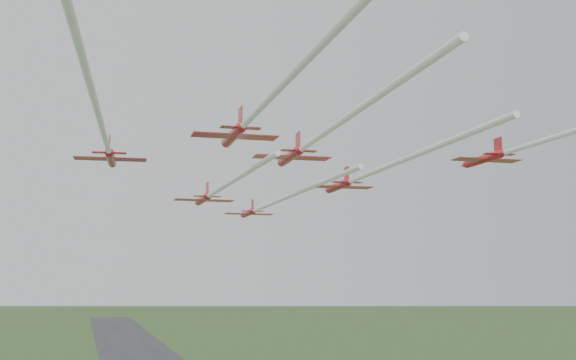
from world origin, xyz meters
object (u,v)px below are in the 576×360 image
object	(u,v)px
jet_row2_right	(367,174)
jet_row3_left	(101,124)
jet_row3_mid	(315,139)
jet_lead	(270,204)
jet_row3_right	(530,145)
jet_row2_left	(216,191)
jet_row4_left	(255,113)

from	to	relation	value
jet_row2_right	jet_row3_left	distance (m)	36.94
jet_row2_right	jet_row3_left	world-z (taller)	jet_row3_left
jet_row3_left	jet_row3_mid	bearing A→B (deg)	20.12
jet_lead	jet_row2_right	xyz separation A→B (m)	(7.92, -17.35, 2.20)
jet_row3_left	jet_row3_right	size ratio (longest dim) A/B	1.44
jet_row2_left	jet_row3_left	size ratio (longest dim) A/B	0.67
jet_row3_left	jet_row4_left	world-z (taller)	jet_row4_left
jet_row3_right	jet_row3_left	bearing A→B (deg)	-175.18
jet_row3_mid	jet_row3_right	distance (m)	23.66
jet_row2_right	jet_row3_right	xyz separation A→B (m)	(12.79, -15.21, 1.63)
jet_row2_right	jet_row3_mid	size ratio (longest dim) A/B	1.03
jet_row3_left	jet_row3_mid	size ratio (longest dim) A/B	1.31
jet_row2_right	jet_row4_left	size ratio (longest dim) A/B	1.17
jet_row2_right	jet_row3_mid	world-z (taller)	jet_row3_mid
jet_row2_left	jet_row3_right	size ratio (longest dim) A/B	0.97
jet_row2_right	jet_row3_left	size ratio (longest dim) A/B	0.78
jet_row2_left	jet_row2_right	distance (m)	19.08
jet_row3_mid	jet_row4_left	xyz separation A→B (m)	(-9.56, -13.29, -0.84)
jet_row2_left	jet_row4_left	world-z (taller)	jet_row4_left
jet_lead	jet_row4_left	xyz separation A→B (m)	(-12.28, -42.62, 2.93)
jet_row3_mid	jet_row4_left	distance (m)	16.40
jet_row3_mid	jet_row3_right	xyz separation A→B (m)	(23.44, -3.23, 0.06)
jet_row3_right	jet_lead	bearing A→B (deg)	123.83
jet_row2_left	jet_row3_mid	world-z (taller)	jet_row3_mid
jet_row3_right	jet_row4_left	xyz separation A→B (m)	(-33.00, -10.07, -0.90)
jet_row2_right	jet_row3_left	xyz separation A→B (m)	(-32.29, -17.93, 0.69)
jet_lead	jet_row2_right	bearing A→B (deg)	-64.84
jet_row3_left	jet_row3_right	world-z (taller)	jet_row3_right
jet_row3_mid	jet_row2_left	bearing A→B (deg)	112.21
jet_row2_left	jet_row4_left	size ratio (longest dim) A/B	1.00
jet_row3_right	jet_row3_mid	bearing A→B (deg)	173.53
jet_row2_right	jet_row4_left	world-z (taller)	jet_row4_left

